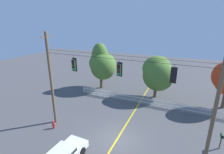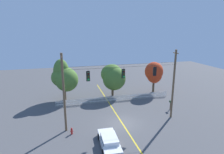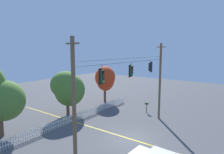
% 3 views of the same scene
% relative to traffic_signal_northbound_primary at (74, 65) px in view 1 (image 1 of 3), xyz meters
% --- Properties ---
extents(ground, '(80.00, 80.00, 0.00)m').
position_rel_traffic_signal_northbound_primary_xyz_m(ground, '(4.17, -0.01, -6.47)').
color(ground, '#4C4C4F').
extents(lane_centerline_stripe, '(0.16, 36.00, 0.01)m').
position_rel_traffic_signal_northbound_primary_xyz_m(lane_centerline_stripe, '(4.17, -0.01, -6.46)').
color(lane_centerline_stripe, gold).
rests_on(lane_centerline_stripe, ground).
extents(signal_support_span, '(14.24, 1.10, 9.25)m').
position_rel_traffic_signal_northbound_primary_xyz_m(signal_support_span, '(4.17, -0.01, -1.74)').
color(signal_support_span, brown).
rests_on(signal_support_span, ground).
extents(traffic_signal_northbound_primary, '(0.43, 0.38, 1.50)m').
position_rel_traffic_signal_northbound_primary_xyz_m(traffic_signal_northbound_primary, '(0.00, 0.00, 0.00)').
color(traffic_signal_northbound_primary, black).
extents(traffic_signal_northbound_secondary, '(0.43, 0.38, 1.41)m').
position_rel_traffic_signal_northbound_primary_xyz_m(traffic_signal_northbound_secondary, '(4.25, -0.00, 0.05)').
color(traffic_signal_northbound_secondary, black).
extents(traffic_signal_eastbound_side, '(0.43, 0.38, 1.30)m').
position_rel_traffic_signal_northbound_primary_xyz_m(traffic_signal_eastbound_side, '(8.30, -0.02, 0.16)').
color(traffic_signal_eastbound_side, black).
extents(white_picket_fence, '(19.12, 0.06, 1.03)m').
position_rel_traffic_signal_northbound_primary_xyz_m(white_picket_fence, '(5.32, 7.60, -5.95)').
color(white_picket_fence, silver).
rests_on(white_picket_fence, ground).
extents(autumn_maple_near_fence, '(4.42, 4.19, 6.98)m').
position_rel_traffic_signal_northbound_primary_xyz_m(autumn_maple_near_fence, '(-2.62, 10.65, -2.57)').
color(autumn_maple_near_fence, brown).
rests_on(autumn_maple_near_fence, ground).
extents(autumn_maple_mid, '(4.32, 4.18, 5.73)m').
position_rel_traffic_signal_northbound_primary_xyz_m(autumn_maple_mid, '(5.79, 10.51, -2.89)').
color(autumn_maple_mid, brown).
rests_on(autumn_maple_mid, ground).
extents(fire_hydrant, '(0.38, 0.22, 0.81)m').
position_rel_traffic_signal_northbound_primary_xyz_m(fire_hydrant, '(-2.22, -1.00, -6.07)').
color(fire_hydrant, red).
rests_on(fire_hydrant, ground).
extents(roadside_mailbox, '(0.25, 0.44, 1.41)m').
position_rel_traffic_signal_northbound_primary_xyz_m(roadside_mailbox, '(12.44, 2.29, -5.32)').
color(roadside_mailbox, brown).
rests_on(roadside_mailbox, ground).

